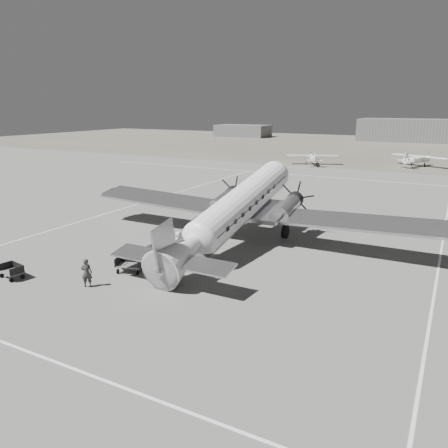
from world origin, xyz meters
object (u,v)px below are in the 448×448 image
Objects in this scene: dc3_airliner at (237,210)px; baggage_cart_far at (12,271)px; ground_crew at (87,273)px; passenger at (179,243)px; ramp_agent at (151,256)px; baggage_cart_near at (130,265)px; light_plane_left at (312,159)px; hangar_main at (434,131)px; shed_secondary at (243,131)px; light_plane_right at (418,160)px.

dc3_airliner is 15.76m from baggage_cart_far.
passenger is at bearing -131.90° from ground_crew.
baggage_cart_far is 0.86× the size of ramp_agent.
ramp_agent is (0.87, 1.11, 0.42)m from baggage_cart_near.
light_plane_left is 5.64× the size of passenger.
light_plane_left is 60.76m from ground_crew.
ramp_agent is (-2.72, -7.05, -1.87)m from dc3_airliner.
baggage_cart_far is (-0.27, -61.78, -0.53)m from light_plane_left.
hangar_main reaches higher than ground_crew.
passenger is (50.18, -114.92, -1.16)m from shed_secondary.
dc3_airliner is 9.21m from baggage_cart_near.
dc3_airliner is 5.00m from passenger.
ramp_agent is at bearing -66.97° from shed_secondary.
baggage_cart_near is at bearing -75.94° from light_plane_right.
light_plane_right is at bearing -131.96° from ground_crew.
hangar_main reaches higher than light_plane_left.
light_plane_left is 5.98× the size of baggage_cart_far.
ramp_agent is 3.44m from passenger.
light_plane_right is 67.93m from ground_crew.
hangar_main is at bearing 53.80° from light_plane_left.
hangar_main is 4.46× the size of light_plane_left.
light_plane_right is (8.11, 55.58, -1.71)m from dc3_airliner.
light_plane_left is 53.33m from passenger.
hangar_main is 22.94× the size of ramp_agent.
baggage_cart_near is 7.21m from baggage_cart_far.
light_plane_right is at bearing 81.49° from dc3_airliner.
passenger is at bearing -66.41° from shed_secondary.
hangar_main is 2.33× the size of shed_secondary.
baggage_cart_far is (-9.39, -12.43, -2.34)m from dc3_airliner.
hangar_main is at bearing 115.53° from light_plane_right.
shed_secondary is at bearing 119.14° from baggage_cart_far.
ground_crew reaches higher than baggage_cart_far.
baggage_cart_near reaches higher than baggage_cart_far.
dc3_airliner is at bearing -93.43° from hangar_main.
passenger is at bearing 63.17° from baggage_cart_far.
shed_secondary is 125.40m from passenger.
hangar_main is 23.91× the size of ground_crew.
dc3_airliner is at bearing -142.24° from ground_crew.
light_plane_right reaches higher than ramp_agent.
light_plane_left is 5.37× the size of ground_crew.
shed_secondary reaches higher than baggage_cart_far.
light_plane_right is at bearing 85.28° from baggage_cart_far.
dc3_airliner is 18.56× the size of baggage_cart_far.
shed_secondary is 9.83× the size of ramp_agent.
dc3_airliner is at bearing -73.85° from light_plane_right.
ground_crew is at bearing -110.98° from dc3_airliner.
ground_crew is at bearing 23.09° from baggage_cart_far.
light_plane_right is 63.56m from ramp_agent.
dc3_airliner reaches higher than light_plane_left.
shed_secondary is at bearing 21.46° from passenger.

